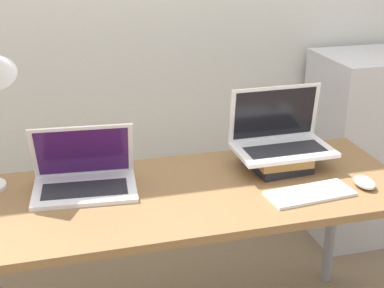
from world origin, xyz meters
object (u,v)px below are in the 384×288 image
(book_stack, at_px, (276,158))
(wireless_keyboard, at_px, (310,194))
(mouse, at_px, (364,182))
(laptop_left, at_px, (84,176))
(laptop_on_books, at_px, (280,137))
(mini_fridge, at_px, (364,147))

(book_stack, distance_m, wireless_keyboard, 0.26)
(wireless_keyboard, xyz_separation_m, mouse, (0.22, 0.01, 0.01))
(laptop_left, height_order, laptop_on_books, laptop_on_books)
(book_stack, height_order, mini_fridge, mini_fridge)
(laptop_left, distance_m, book_stack, 0.75)
(laptop_on_books, height_order, mini_fridge, laptop_on_books)
(book_stack, bearing_deg, mouse, -45.75)
(wireless_keyboard, distance_m, mini_fridge, 1.10)
(laptop_on_books, bearing_deg, mini_fridge, 35.31)
(book_stack, bearing_deg, wireless_keyboard, -85.55)
(laptop_left, xyz_separation_m, laptop_on_books, (0.77, 0.01, 0.07))
(mouse, xyz_separation_m, mini_fridge, (0.51, 0.78, -0.23))
(laptop_on_books, xyz_separation_m, wireless_keyboard, (0.00, -0.27, -0.11))
(laptop_on_books, distance_m, mouse, 0.36)
(mouse, bearing_deg, wireless_keyboard, -177.21)
(laptop_on_books, height_order, wireless_keyboard, laptop_on_books)
(laptop_left, distance_m, mouse, 1.03)
(book_stack, relative_size, mini_fridge, 0.26)
(laptop_left, bearing_deg, mini_fridge, 19.52)
(laptop_left, relative_size, book_stack, 1.47)
(laptop_left, height_order, mouse, laptop_left)
(laptop_left, bearing_deg, book_stack, 0.16)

